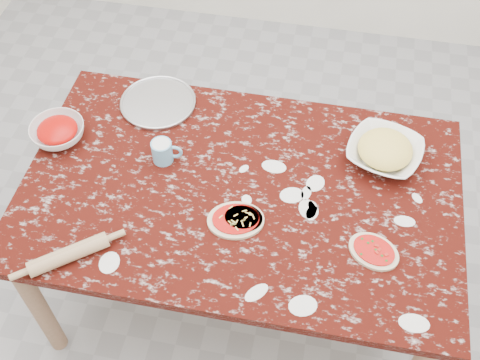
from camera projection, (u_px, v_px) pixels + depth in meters
name	position (u px, v px, depth m)	size (l,w,h in m)	color
ground	(240.00, 286.00, 2.74)	(4.00, 4.00, 0.00)	gray
worktable	(240.00, 202.00, 2.22)	(1.60, 1.00, 0.75)	black
pizza_tray	(158.00, 103.00, 2.42)	(0.30, 0.30, 0.01)	#B2B2B7
sauce_bowl	(58.00, 132.00, 2.28)	(0.21, 0.21, 0.07)	white
cheese_bowl	(384.00, 153.00, 2.22)	(0.27, 0.27, 0.07)	white
flour_mug	(163.00, 151.00, 2.20)	(0.12, 0.08, 0.09)	#6AAFD8
pizza_left	(236.00, 220.00, 2.06)	(0.23, 0.20, 0.02)	beige
pizza_mid	(242.00, 219.00, 2.06)	(0.15, 0.13, 0.02)	beige
pizza_right	(374.00, 251.00, 1.98)	(0.22, 0.19, 0.02)	beige
rolling_pin	(69.00, 254.00, 1.95)	(0.05, 0.05, 0.27)	tan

